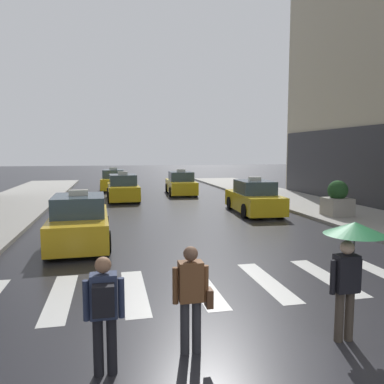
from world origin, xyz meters
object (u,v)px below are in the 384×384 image
Objects in this scene: taxi_lead at (80,222)px; pedestrian_with_handbag at (192,293)px; pedestrian_with_backpack at (104,307)px; taxi_third at (123,189)px; taxi_fifth at (114,181)px; taxi_fourth at (181,184)px; taxi_second at (254,198)px; planter_mid_block at (337,200)px; pedestrian_with_umbrella at (352,249)px.

pedestrian_with_handbag is (2.19, -7.47, 0.21)m from taxi_lead.
pedestrian_with_handbag is at bearing 15.00° from pedestrian_with_backpack.
taxi_fifth is at bearing 94.52° from taxi_third.
pedestrian_with_backpack is at bearing -83.27° from taxi_lead.
taxi_fourth is at bearing 76.91° from pedestrian_with_backpack.
planter_mid_block is (3.10, -2.32, 0.15)m from taxi_second.
taxi_fourth is 12.38m from planter_mid_block.
taxi_lead is 2.36× the size of pedestrian_with_umbrella.
taxi_second is at bearing 30.86° from taxi_lead.
pedestrian_with_handbag is (-3.73, -21.16, 0.21)m from taxi_fourth.
taxi_third is (1.76, 11.23, 0.00)m from taxi_lead.
taxi_third is at bearing 136.66° from planter_mid_block.
taxi_lead is 7.87m from pedestrian_with_backpack.
taxi_lead is 9.01m from pedestrian_with_umbrella.
pedestrian_with_handbag is at bearing -131.88° from planter_mid_block.
taxi_second reaches higher than planter_mid_block.
taxi_fourth is at bearing 114.60° from planter_mid_block.
pedestrian_with_backpack is 1.32m from pedestrian_with_handbag.
taxi_fifth is at bearing 97.84° from pedestrian_with_umbrella.
pedestrian_with_backpack is (-5.00, -21.50, 0.25)m from taxi_fourth.
pedestrian_with_handbag is (1.27, 0.34, -0.04)m from pedestrian_with_backpack.
pedestrian_with_umbrella reaches higher than taxi_third.
pedestrian_with_backpack is (-0.32, -25.62, 0.25)m from taxi_fifth.
taxi_fifth is (-4.68, 4.11, 0.00)m from taxi_fourth.
taxi_lead is 2.78× the size of pedestrian_with_backpack.
pedestrian_with_backpack is 14.43m from planter_mid_block.
taxi_third is 0.99× the size of taxi_fourth.
pedestrian_with_umbrella is 1.18× the size of pedestrian_with_handbag.
pedestrian_with_backpack is at bearing -103.09° from taxi_fourth.
taxi_third is 1.00× the size of taxi_fifth.
taxi_lead is 1.00× the size of taxi_fifth.
taxi_fifth reaches higher than pedestrian_with_handbag.
taxi_third is 2.36× the size of pedestrian_with_umbrella.
pedestrian_with_umbrella is (4.74, -7.62, 0.79)m from taxi_lead.
taxi_fifth is (-6.73, 13.05, 0.00)m from taxi_second.
taxi_second reaches higher than pedestrian_with_backpack.
planter_mid_block is (8.88, 9.91, -0.06)m from pedestrian_with_handbag.
pedestrian_with_backpack is at bearing -119.28° from taxi_second.
taxi_third is 12.81m from planter_mid_block.
taxi_second is at bearing 75.39° from pedestrian_with_umbrella.
taxi_second is (7.97, 4.76, 0.00)m from taxi_lead.
taxi_lead is 7.79m from pedestrian_with_handbag.
taxi_third reaches higher than pedestrian_with_handbag.
taxi_third is 19.06m from pedestrian_with_backpack.
pedestrian_with_umbrella reaches higher than pedestrian_with_backpack.
taxi_lead is at bearing -98.91° from taxi_third.
taxi_lead is at bearing -167.57° from planter_mid_block.
taxi_third is (-6.21, 6.47, 0.00)m from taxi_second.
taxi_fourth is at bearing 102.92° from taxi_second.
taxi_second is 14.41m from pedestrian_with_backpack.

